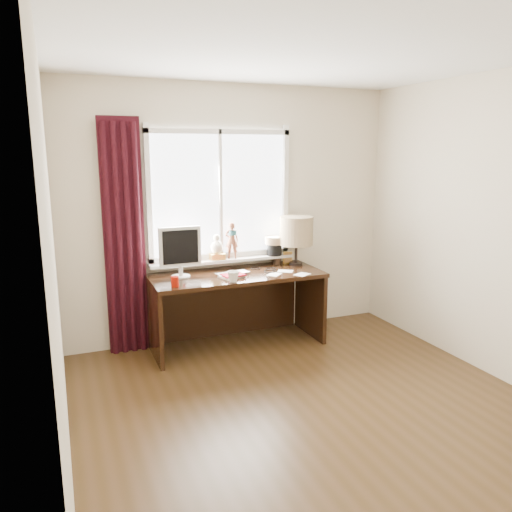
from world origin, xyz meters
name	(u,v)px	position (x,y,z in m)	size (l,w,h in m)	color
floor	(327,422)	(0.00, 0.00, 0.00)	(3.50, 4.00, 0.00)	#3A2610
ceiling	(339,43)	(0.00, 0.00, 2.60)	(3.50, 4.00, 0.00)	white
wall_back	(233,213)	(0.00, 2.00, 1.30)	(3.50, 2.60, 0.00)	beige
wall_left	(54,271)	(-1.75, 0.00, 1.30)	(4.00, 2.60, 0.00)	beige
laptop	(233,274)	(-0.15, 1.60, 0.76)	(0.33, 0.21, 0.03)	silver
mug	(233,276)	(-0.24, 1.35, 0.80)	(0.11, 0.10, 0.11)	white
red_cup	(175,282)	(-0.77, 1.40, 0.80)	(0.07, 0.07, 0.09)	#890E03
window	(223,214)	(-0.13, 1.95, 1.31)	(1.52, 0.22, 1.40)	white
curtain	(124,240)	(-1.13, 1.91, 1.12)	(0.38, 0.09, 2.25)	black
desk	(234,295)	(-0.10, 1.73, 0.51)	(1.70, 0.70, 0.75)	#351D0D
monitor	(180,249)	(-0.65, 1.70, 1.03)	(0.40, 0.18, 0.49)	beige
notebook_stack	(232,276)	(-0.19, 1.51, 0.77)	(0.26, 0.22, 0.03)	beige
brush_holder	(277,258)	(0.44, 1.88, 0.81)	(0.09, 0.09, 0.25)	black
icon_frame	(288,258)	(0.56, 1.84, 0.81)	(0.10, 0.03, 0.13)	gold
table_lamp	(296,231)	(0.61, 1.75, 1.11)	(0.35, 0.35, 0.52)	black
loose_papers	(287,273)	(0.37, 1.45, 0.75)	(0.44, 0.36, 0.00)	white
desk_cables	(267,270)	(0.23, 1.65, 0.75)	(0.28, 0.32, 0.01)	black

